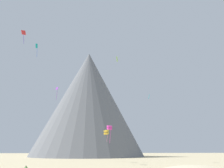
{
  "coord_description": "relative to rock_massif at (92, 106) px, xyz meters",
  "views": [
    {
      "loc": [
        -1.03,
        -24.51,
        3.92
      ],
      "look_at": [
        3.95,
        37.04,
        19.37
      ],
      "focal_mm": 41.27,
      "sensor_mm": 36.0,
      "label": 1
    }
  ],
  "objects": [
    {
      "name": "kite_gold_low",
      "position": [
        4.39,
        -53.84,
        -16.1
      ],
      "size": [
        1.6,
        1.61,
        3.55
      ],
      "rotation": [
        0.0,
        0.0,
        2.43
      ],
      "color": "gold"
    },
    {
      "name": "rock_massif",
      "position": [
        0.0,
        0.0,
        0.0
      ],
      "size": [
        71.9,
        71.9,
        53.39
      ],
      "color": "slate",
      "rests_on": "ground_plane"
    },
    {
      "name": "kite_teal_high",
      "position": [
        -18.27,
        -49.82,
        11.28
      ],
      "size": [
        0.73,
        0.57,
        4.64
      ],
      "rotation": [
        0.0,
        0.0,
        3.01
      ],
      "color": "teal"
    },
    {
      "name": "kite_lime_mid",
      "position": [
        6.05,
        -69.6,
        0.96
      ],
      "size": [
        0.39,
        0.95,
        1.27
      ],
      "rotation": [
        0.0,
        0.0,
        0.46
      ],
      "color": "#8CD133"
    },
    {
      "name": "kite_magenta_low",
      "position": [
        4.6,
        -63.81,
        -15.56
      ],
      "size": [
        1.35,
        1.39,
        4.46
      ],
      "rotation": [
        0.0,
        0.0,
        3.51
      ],
      "color": "#D1339E"
    },
    {
      "name": "kite_violet_mid",
      "position": [
        -11.47,
        -46.56,
        -2.15
      ],
      "size": [
        1.01,
        0.92,
        4.4
      ],
      "rotation": [
        0.0,
        0.0,
        1.52
      ],
      "color": "purple"
    },
    {
      "name": "kite_cyan_mid",
      "position": [
        17.47,
        -53.79,
        -5.27
      ],
      "size": [
        0.68,
        1.16,
        1.49
      ],
      "rotation": [
        0.0,
        0.0,
        3.63
      ],
      "color": "#33BCDB"
    },
    {
      "name": "kite_red_high",
      "position": [
        -16.75,
        -71.21,
        6.21
      ],
      "size": [
        1.11,
        0.77,
        3.56
      ],
      "rotation": [
        0.0,
        0.0,
        6.18
      ],
      "color": "red"
    }
  ]
}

